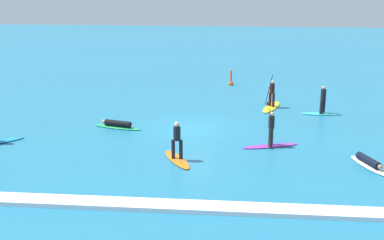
{
  "coord_description": "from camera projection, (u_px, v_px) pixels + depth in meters",
  "views": [
    {
      "loc": [
        2.53,
        -27.34,
        8.49
      ],
      "look_at": [
        0.0,
        0.0,
        0.5
      ],
      "focal_mm": 46.64,
      "sensor_mm": 36.0,
      "label": 1
    }
  ],
  "objects": [
    {
      "name": "surfer_on_purple_board",
      "position": [
        271.0,
        137.0,
        25.53
      ],
      "size": [
        3.02,
        1.5,
        2.08
      ],
      "rotation": [
        0.0,
        0.0,
        3.47
      ],
      "color": "purple",
      "rests_on": "ground_plane"
    },
    {
      "name": "wave_crest",
      "position": [
        167.0,
        206.0,
        18.88
      ],
      "size": [
        24.79,
        0.9,
        0.18
      ],
      "primitive_type": "cube",
      "color": "white",
      "rests_on": "ground_plane"
    },
    {
      "name": "surfer_on_white_board",
      "position": [
        369.0,
        163.0,
        22.96
      ],
      "size": [
        1.54,
        2.74,
        0.44
      ],
      "rotation": [
        0.0,
        0.0,
        5.08
      ],
      "color": "white",
      "rests_on": "ground_plane"
    },
    {
      "name": "surfer_on_teal_board",
      "position": [
        323.0,
        106.0,
        31.5
      ],
      "size": [
        2.66,
        0.72,
        1.84
      ],
      "rotation": [
        0.0,
        0.0,
        3.15
      ],
      "color": "#33C6CC",
      "rests_on": "ground_plane"
    },
    {
      "name": "marker_buoy",
      "position": [
        231.0,
        82.0,
        40.01
      ],
      "size": [
        0.4,
        0.4,
        1.27
      ],
      "color": "#E55119",
      "rests_on": "ground_plane"
    },
    {
      "name": "surfer_on_green_board",
      "position": [
        117.0,
        125.0,
        28.78
      ],
      "size": [
        3.03,
        1.36,
        0.45
      ],
      "rotation": [
        0.0,
        0.0,
        2.88
      ],
      "color": "#23B266",
      "rests_on": "ground_plane"
    },
    {
      "name": "ground_plane",
      "position": [
        192.0,
        128.0,
        28.73
      ],
      "size": [
        120.0,
        120.0,
        0.0
      ],
      "primitive_type": "plane",
      "color": "teal",
      "rests_on": "ground"
    },
    {
      "name": "surfer_on_yellow_board",
      "position": [
        272.0,
        102.0,
        33.12
      ],
      "size": [
        1.76,
        3.31,
        2.2
      ],
      "rotation": [
        0.0,
        0.0,
        1.25
      ],
      "color": "yellow",
      "rests_on": "ground_plane"
    },
    {
      "name": "surfer_on_orange_board",
      "position": [
        177.0,
        151.0,
        23.61
      ],
      "size": [
        1.86,
        2.72,
        1.92
      ],
      "rotation": [
        0.0,
        0.0,
        5.2
      ],
      "color": "orange",
      "rests_on": "ground_plane"
    }
  ]
}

